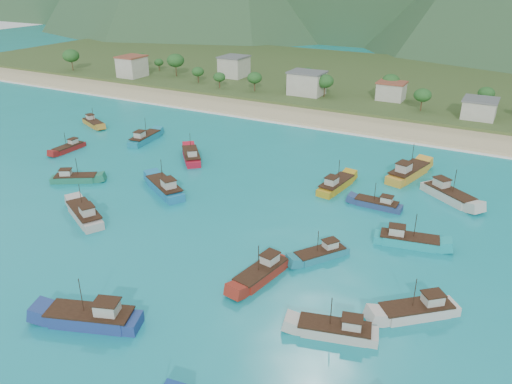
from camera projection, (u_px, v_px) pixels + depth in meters
The scene contains 23 objects.
ground at pixel (228, 258), 77.51m from camera, with size 600.00×600.00×0.00m, color #0D8B91.
beach at pixel (373, 126), 140.78m from camera, with size 400.00×18.00×1.20m, color beige.
land at pixel (419, 85), 189.63m from camera, with size 400.00×110.00×2.40m, color #385123.
surf_line at pixel (363, 135), 133.17m from camera, with size 400.00×2.50×0.08m, color white.
village at pixel (366, 89), 161.82m from camera, with size 225.03×28.59×7.48m.
vegetation at pixel (342, 85), 165.26m from camera, with size 275.35×25.78×8.93m.
boat_0 at pixel (75, 179), 104.58m from camera, with size 9.50×7.39×5.59m.
boat_2 at pixel (336, 331), 61.00m from camera, with size 10.31×5.34×5.84m.
boat_7 at pixel (262, 273), 72.26m from camera, with size 4.81×10.80×6.16m.
boat_8 at pixel (336, 185), 101.12m from camera, with size 4.65×11.18×6.41m.
boat_9 at pixel (321, 254), 77.28m from camera, with size 7.29×8.94×5.32m.
boat_10 at pixel (408, 241), 80.81m from camera, with size 10.79×4.99×6.14m.
boat_12 at pixel (69, 148), 122.23m from camera, with size 2.58×8.72×5.15m.
boat_13 at pixel (85, 215), 89.01m from camera, with size 11.82×8.39×6.83m.
boat_14 at pixel (417, 311), 64.41m from camera, with size 9.97×9.21×6.20m.
boat_15 at pixel (165, 188), 99.47m from camera, with size 12.23×9.12×7.13m.
boat_17 at pixel (92, 318), 62.82m from camera, with size 12.61×7.45×7.16m.
boat_19 at pixel (191, 156), 116.26m from camera, with size 9.83×10.58×6.60m.
boat_20 at pixel (448, 195), 96.58m from camera, with size 11.53×9.70×6.93m.
boat_25 at pixel (377, 204), 93.49m from camera, with size 8.90×2.73×5.24m.
boat_26 at pixel (408, 173), 106.50m from camera, with size 6.95×13.63×7.73m.
boat_27 at pixel (93, 123), 141.22m from camera, with size 9.87×6.40×5.64m.
boat_28 at pixel (145, 139), 128.34m from camera, with size 4.52×11.30×6.50m.
Camera 1 is at (35.34, -56.27, 41.43)m, focal length 35.00 mm.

